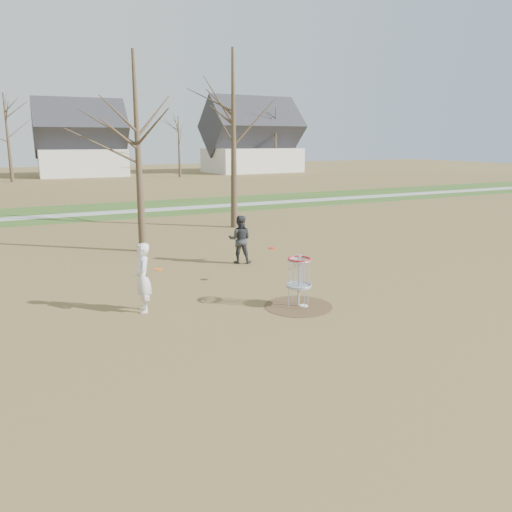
{
  "coord_description": "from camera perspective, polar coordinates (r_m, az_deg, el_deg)",
  "views": [
    {
      "loc": [
        -6.55,
        -10.68,
        4.26
      ],
      "look_at": [
        -0.5,
        1.5,
        1.1
      ],
      "focal_mm": 35.0,
      "sensor_mm": 36.0,
      "label": 1
    }
  ],
  "objects": [
    {
      "name": "footpath",
      "position": [
        31.66,
        -14.29,
        4.97
      ],
      "size": [
        160.0,
        1.5,
        0.01
      ],
      "primitive_type": "cube",
      "color": "#9E9E99",
      "rests_on": "green_band"
    },
    {
      "name": "green_band",
      "position": [
        32.63,
        -14.67,
        5.16
      ],
      "size": [
        160.0,
        8.0,
        0.01
      ],
      "primitive_type": "cube",
      "color": "#2D5119",
      "rests_on": "ground"
    },
    {
      "name": "disc_golf_basket",
      "position": [
        12.97,
        4.93,
        -1.92
      ],
      "size": [
        0.64,
        0.64,
        1.35
      ],
      "color": "#9EA3AD",
      "rests_on": "ground"
    },
    {
      "name": "ground",
      "position": [
        13.24,
        4.86,
        -5.75
      ],
      "size": [
        160.0,
        160.0,
        0.0
      ],
      "primitive_type": "plane",
      "color": "brown",
      "rests_on": "ground"
    },
    {
      "name": "player_standing",
      "position": [
        12.87,
        -12.83,
        -2.45
      ],
      "size": [
        0.52,
        0.7,
        1.77
      ],
      "primitive_type": "imported",
      "rotation": [
        0.0,
        0.0,
        -1.73
      ],
      "color": "silver",
      "rests_on": "ground"
    },
    {
      "name": "player_throwing",
      "position": [
        17.62,
        -1.84,
        1.91
      ],
      "size": [
        1.04,
        0.96,
        1.7
      ],
      "primitive_type": "imported",
      "rotation": [
        0.0,
        0.0,
        2.64
      ],
      "color": "#2D2D31",
      "rests_on": "ground"
    },
    {
      "name": "houses_row",
      "position": [
        64.17,
        -17.04,
        11.86
      ],
      "size": [
        56.51,
        10.01,
        7.26
      ],
      "color": "silver",
      "rests_on": "ground"
    },
    {
      "name": "bare_trees",
      "position": [
        47.22,
        -16.75,
        13.86
      ],
      "size": [
        52.62,
        44.98,
        9.0
      ],
      "color": "#382B1E",
      "rests_on": "ground"
    },
    {
      "name": "dirt_circle",
      "position": [
        13.23,
        4.86,
        -5.72
      ],
      "size": [
        1.8,
        1.8,
        0.01
      ],
      "primitive_type": "cylinder",
      "color": "#47331E",
      "rests_on": "ground"
    },
    {
      "name": "discs_in_play",
      "position": [
        13.78,
        -3.81,
        -0.13
      ],
      "size": [
        3.97,
        1.22,
        0.04
      ],
      "color": "#FD240D",
      "rests_on": "ground"
    },
    {
      "name": "disc_grounded",
      "position": [
        13.24,
        5.49,
        -5.66
      ],
      "size": [
        0.22,
        0.22,
        0.02
      ],
      "primitive_type": "cylinder",
      "color": "white",
      "rests_on": "dirt_circle"
    }
  ]
}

